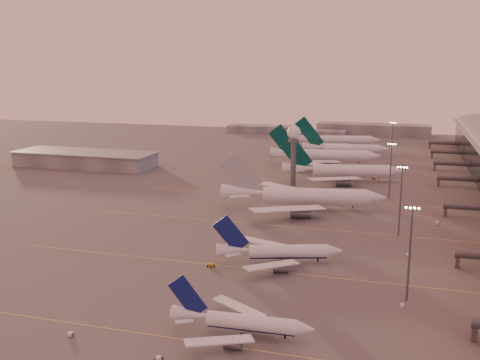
# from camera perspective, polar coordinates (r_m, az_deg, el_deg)

# --- Properties ---
(ground) EXTENTS (700.00, 700.00, 0.00)m
(ground) POSITION_cam_1_polar(r_m,az_deg,el_deg) (160.52, -4.91, -9.68)
(ground) COLOR #535151
(ground) RESTS_ON ground
(taxiway_markings) EXTENTS (180.00, 185.25, 0.02)m
(taxiway_markings) POSITION_cam_1_polar(r_m,az_deg,el_deg) (205.00, 8.76, -4.93)
(taxiway_markings) COLOR #DACB4D
(taxiway_markings) RESTS_ON ground
(hangar) EXTENTS (82.00, 27.00, 8.50)m
(hangar) POSITION_cam_1_polar(r_m,az_deg,el_deg) (333.70, -15.46, 2.08)
(hangar) COLOR slate
(hangar) RESTS_ON ground
(radar_tower) EXTENTS (6.40, 6.40, 31.10)m
(radar_tower) POSITION_cam_1_polar(r_m,az_deg,el_deg) (266.25, 5.47, 3.67)
(radar_tower) COLOR #515358
(radar_tower) RESTS_ON ground
(mast_a) EXTENTS (3.60, 0.56, 25.00)m
(mast_a) POSITION_cam_1_polar(r_m,az_deg,el_deg) (145.93, 16.87, -6.67)
(mast_a) COLOR #515358
(mast_a) RESTS_ON ground
(mast_b) EXTENTS (3.60, 0.56, 25.00)m
(mast_b) POSITION_cam_1_polar(r_m,az_deg,el_deg) (198.91, 16.00, -1.69)
(mast_b) COLOR #515358
(mast_b) RESTS_ON ground
(mast_c) EXTENTS (3.60, 0.56, 25.00)m
(mast_c) POSITION_cam_1_polar(r_m,az_deg,el_deg) (252.83, 15.05, 1.22)
(mast_c) COLOR #515358
(mast_c) RESTS_ON ground
(mast_d) EXTENTS (3.60, 0.56, 25.00)m
(mast_d) POSITION_cam_1_polar(r_m,az_deg,el_deg) (341.78, 15.17, 3.92)
(mast_d) COLOR #515358
(mast_d) RESTS_ON ground
(distant_horizon) EXTENTS (165.00, 37.50, 9.00)m
(distant_horizon) POSITION_cam_1_polar(r_m,az_deg,el_deg) (470.04, 10.00, 5.04)
(distant_horizon) COLOR slate
(distant_horizon) RESTS_ON ground
(narrowbody_near) EXTENTS (32.97, 26.29, 12.88)m
(narrowbody_near) POSITION_cam_1_polar(r_m,az_deg,el_deg) (126.99, 0.10, -14.44)
(narrowbody_near) COLOR white
(narrowbody_near) RESTS_ON ground
(narrowbody_mid) EXTENTS (37.53, 29.48, 15.13)m
(narrowbody_mid) POSITION_cam_1_polar(r_m,az_deg,el_deg) (168.63, 4.01, -7.47)
(narrowbody_mid) COLOR white
(narrowbody_mid) RESTS_ON ground
(widebody_white) EXTENTS (67.02, 53.27, 23.73)m
(widebody_white) POSITION_cam_1_polar(r_m,az_deg,el_deg) (228.91, 6.44, -2.01)
(widebody_white) COLOR white
(widebody_white) RESTS_ON ground
(greentail_a) EXTENTS (60.96, 48.76, 22.38)m
(greentail_a) POSITION_cam_1_polar(r_m,az_deg,el_deg) (286.34, 10.39, 0.66)
(greentail_a) COLOR white
(greentail_a) RESTS_ON ground
(greentail_b) EXTENTS (64.45, 51.67, 23.53)m
(greentail_b) POSITION_cam_1_polar(r_m,az_deg,el_deg) (330.12, 8.65, 2.25)
(greentail_b) COLOR white
(greentail_b) RESTS_ON ground
(greentail_c) EXTENTS (54.98, 44.06, 20.09)m
(greentail_c) POSITION_cam_1_polar(r_m,az_deg,el_deg) (363.29, 10.65, 2.96)
(greentail_c) COLOR white
(greentail_c) RESTS_ON ground
(greentail_d) EXTENTS (58.43, 46.64, 21.60)m
(greentail_d) POSITION_cam_1_polar(r_m,az_deg,el_deg) (400.32, 9.94, 3.85)
(greentail_d) COLOR white
(greentail_d) RESTS_ON ground
(gsv_truck_a) EXTENTS (5.36, 2.63, 2.07)m
(gsv_truck_a) POSITION_cam_1_polar(r_m,az_deg,el_deg) (132.23, -16.70, -14.60)
(gsv_truck_a) COLOR silver
(gsv_truck_a) RESTS_ON ground
(gsv_tug_near) EXTENTS (2.09, 3.30, 0.92)m
(gsv_tug_near) POSITION_cam_1_polar(r_m,az_deg,el_deg) (119.45, -8.26, -17.55)
(gsv_tug_near) COLOR silver
(gsv_tug_near) RESTS_ON ground
(gsv_catering_a) EXTENTS (4.77, 3.74, 3.59)m
(gsv_catering_a) POSITION_cam_1_polar(r_m,az_deg,el_deg) (145.85, 16.24, -11.67)
(gsv_catering_a) COLOR silver
(gsv_catering_a) RESTS_ON ground
(gsv_tug_mid) EXTENTS (4.31, 3.71, 1.06)m
(gsv_tug_mid) POSITION_cam_1_polar(r_m,az_deg,el_deg) (166.22, -2.96, -8.67)
(gsv_tug_mid) COLOR gold
(gsv_tug_mid) RESTS_ON ground
(gsv_truck_b) EXTENTS (6.10, 2.50, 2.42)m
(gsv_truck_b) POSITION_cam_1_polar(r_m,az_deg,el_deg) (181.37, 16.88, -7.17)
(gsv_truck_b) COLOR silver
(gsv_truck_b) RESTS_ON ground
(gsv_truck_c) EXTENTS (5.37, 3.25, 2.04)m
(gsv_truck_c) POSITION_cam_1_polar(r_m,az_deg,el_deg) (206.82, -1.11, -4.34)
(gsv_truck_c) COLOR gold
(gsv_truck_c) RESTS_ON ground
(gsv_catering_b) EXTENTS (6.03, 3.35, 4.71)m
(gsv_catering_b) POSITION_cam_1_polar(r_m,az_deg,el_deg) (219.36, 19.46, -3.73)
(gsv_catering_b) COLOR silver
(gsv_catering_b) RESTS_ON ground
(gsv_tug_far) EXTENTS (2.52, 3.68, 0.98)m
(gsv_tug_far) POSITION_cam_1_polar(r_m,az_deg,el_deg) (248.73, 8.46, -1.79)
(gsv_tug_far) COLOR silver
(gsv_tug_far) RESTS_ON ground
(gsv_truck_d) EXTENTS (2.94, 6.11, 2.37)m
(gsv_truck_d) POSITION_cam_1_polar(r_m,az_deg,el_deg) (282.50, 2.47, 0.13)
(gsv_truck_d) COLOR silver
(gsv_truck_d) RESTS_ON ground
(gsv_tug_hangar) EXTENTS (3.77, 2.95, 0.94)m
(gsv_tug_hangar) POSITION_cam_1_polar(r_m,az_deg,el_deg) (294.84, 13.44, 0.17)
(gsv_tug_hangar) COLOR gold
(gsv_tug_hangar) RESTS_ON ground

